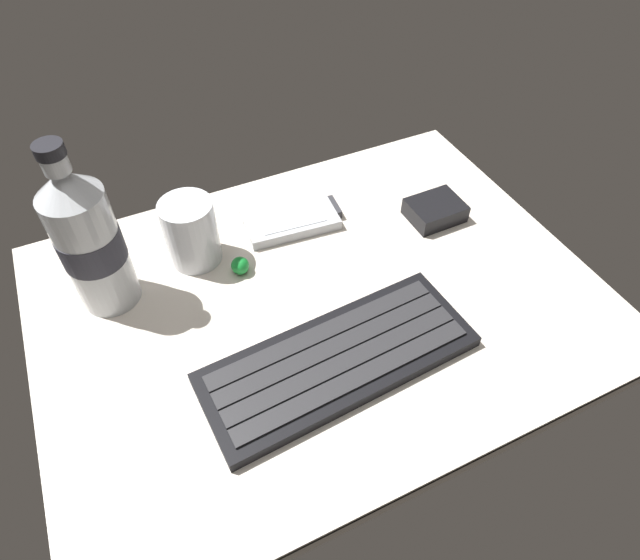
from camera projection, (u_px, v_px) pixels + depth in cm
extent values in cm
cube|color=beige|center=(320.00, 303.00, 63.74)|extent=(64.00, 48.00, 2.00)
cube|color=beige|center=(431.00, 473.00, 48.52)|extent=(64.00, 1.20, 0.80)
cube|color=black|center=(338.00, 359.00, 56.35)|extent=(29.66, 12.88, 1.40)
cube|color=#28282B|center=(323.00, 332.00, 57.65)|extent=(26.75, 3.75, 0.30)
cube|color=#28282B|center=(333.00, 347.00, 56.36)|extent=(26.75, 3.75, 0.30)
cube|color=#28282B|center=(344.00, 363.00, 55.07)|extent=(26.75, 3.75, 0.30)
cube|color=#28282B|center=(355.00, 379.00, 53.78)|extent=(26.75, 3.75, 0.30)
cube|color=#B7BABF|center=(289.00, 218.00, 71.35)|extent=(12.64, 8.66, 1.40)
cube|color=silver|center=(289.00, 213.00, 70.79)|extent=(8.90, 6.67, 0.10)
cube|color=#333338|center=(334.00, 207.00, 72.82)|extent=(1.14, 3.86, 1.12)
cylinder|color=silver|center=(191.00, 232.00, 64.27)|extent=(6.40, 6.40, 8.50)
cylinder|color=red|center=(192.00, 238.00, 65.00)|extent=(5.50, 5.50, 6.12)
cylinder|color=silver|center=(93.00, 250.00, 57.57)|extent=(6.60, 6.60, 15.00)
cone|color=silver|center=(64.00, 184.00, 50.97)|extent=(6.60, 6.60, 2.80)
cylinder|color=silver|center=(55.00, 164.00, 49.26)|extent=(2.51, 2.51, 1.80)
cylinder|color=black|center=(49.00, 150.00, 48.15)|extent=(2.77, 2.77, 1.20)
cylinder|color=#2D2D38|center=(91.00, 245.00, 57.01)|extent=(6.73, 6.73, 3.80)
cube|color=black|center=(435.00, 210.00, 71.61)|extent=(7.06, 5.68, 2.40)
sphere|color=#198C33|center=(240.00, 266.00, 64.92)|extent=(2.20, 2.20, 2.20)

